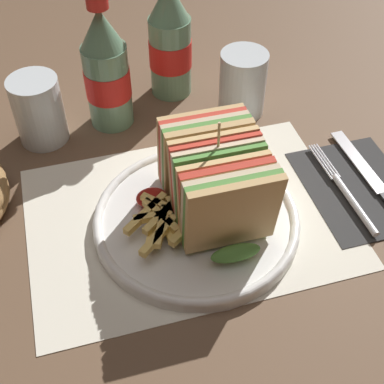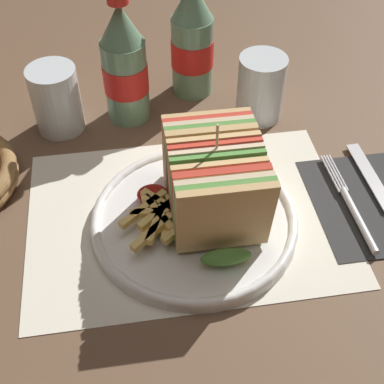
# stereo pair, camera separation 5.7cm
# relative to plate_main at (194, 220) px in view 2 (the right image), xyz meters

# --- Properties ---
(ground_plane) EXTENTS (4.00, 4.00, 0.00)m
(ground_plane) POSITION_rel_plate_main_xyz_m (-0.02, -0.03, -0.01)
(ground_plane) COLOR brown
(placemat) EXTENTS (0.40, 0.29, 0.00)m
(placemat) POSITION_rel_plate_main_xyz_m (-0.01, 0.02, -0.01)
(placemat) COLOR silver
(placemat) RESTS_ON ground_plane
(plate_main) EXTENTS (0.26, 0.26, 0.02)m
(plate_main) POSITION_rel_plate_main_xyz_m (0.00, 0.00, 0.00)
(plate_main) COLOR white
(plate_main) RESTS_ON ground_plane
(club_sandwich) EXTENTS (0.11, 0.17, 0.14)m
(club_sandwich) POSITION_rel_plate_main_xyz_m (0.02, 0.00, 0.06)
(club_sandwich) COLOR tan
(club_sandwich) RESTS_ON plate_main
(fries_pile) EXTENTS (0.10, 0.09, 0.02)m
(fries_pile) POSITION_rel_plate_main_xyz_m (-0.04, -0.01, 0.02)
(fries_pile) COLOR #E5C166
(fries_pile) RESTS_ON plate_main
(ketchup_blob) EXTENTS (0.04, 0.03, 0.01)m
(ketchup_blob) POSITION_rel_plate_main_xyz_m (-0.05, 0.04, 0.02)
(ketchup_blob) COLOR maroon
(ketchup_blob) RESTS_ON plate_main
(napkin) EXTENTS (0.14, 0.18, 0.00)m
(napkin) POSITION_rel_plate_main_xyz_m (0.23, 0.00, -0.01)
(napkin) COLOR #2D2D2D
(napkin) RESTS_ON ground_plane
(fork) EXTENTS (0.02, 0.18, 0.01)m
(fork) POSITION_rel_plate_main_xyz_m (0.20, -0.01, -0.00)
(fork) COLOR silver
(fork) RESTS_ON napkin
(knife) EXTENTS (0.02, 0.22, 0.00)m
(knife) POSITION_rel_plate_main_xyz_m (0.25, -0.00, -0.00)
(knife) COLOR black
(knife) RESTS_ON napkin
(coke_bottle_near) EXTENTS (0.07, 0.07, 0.20)m
(coke_bottle_near) POSITION_rel_plate_main_xyz_m (-0.06, 0.24, 0.08)
(coke_bottle_near) COLOR slate
(coke_bottle_near) RESTS_ON ground_plane
(coke_bottle_far) EXTENTS (0.07, 0.07, 0.20)m
(coke_bottle_far) POSITION_rel_plate_main_xyz_m (0.04, 0.29, 0.08)
(coke_bottle_far) COLOR slate
(coke_bottle_far) RESTS_ON ground_plane
(glass_near) EXTENTS (0.07, 0.07, 0.10)m
(glass_near) POSITION_rel_plate_main_xyz_m (0.13, 0.21, 0.03)
(glass_near) COLOR silver
(glass_near) RESTS_ON ground_plane
(glass_far) EXTENTS (0.07, 0.07, 0.10)m
(glass_far) POSITION_rel_plate_main_xyz_m (-0.17, 0.22, 0.03)
(glass_far) COLOR silver
(glass_far) RESTS_ON ground_plane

